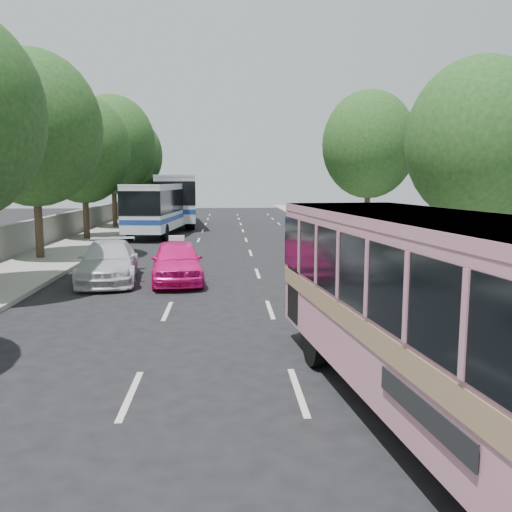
{
  "coord_description": "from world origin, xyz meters",
  "views": [
    {
      "loc": [
        -0.24,
        -10.97,
        3.67
      ],
      "look_at": [
        0.58,
        3.63,
        1.6
      ],
      "focal_mm": 38.0,
      "sensor_mm": 36.0,
      "label": 1
    }
  ],
  "objects": [
    {
      "name": "ground",
      "position": [
        0.0,
        0.0,
        0.0
      ],
      "size": [
        120.0,
        120.0,
        0.0
      ],
      "primitive_type": "plane",
      "color": "black",
      "rests_on": "ground"
    },
    {
      "name": "sidewalk_left",
      "position": [
        -8.5,
        20.0,
        0.07
      ],
      "size": [
        4.0,
        90.0,
        0.15
      ],
      "primitive_type": "cube",
      "color": "#9E998E",
      "rests_on": "ground"
    },
    {
      "name": "sidewalk_right",
      "position": [
        8.5,
        20.0,
        0.06
      ],
      "size": [
        4.0,
        90.0,
        0.12
      ],
      "primitive_type": "cube",
      "color": "#9E998E",
      "rests_on": "ground"
    },
    {
      "name": "low_wall",
      "position": [
        -10.3,
        20.0,
        0.9
      ],
      "size": [
        0.3,
        90.0,
        1.5
      ],
      "primitive_type": "cube",
      "color": "#9E998E",
      "rests_on": "sidewalk_left"
    },
    {
      "name": "tree_left_c",
      "position": [
        -8.62,
        13.94,
        6.12
      ],
      "size": [
        6.0,
        6.0,
        9.35
      ],
      "color": "#38281E",
      "rests_on": "ground"
    },
    {
      "name": "tree_left_d",
      "position": [
        -8.52,
        21.94,
        5.63
      ],
      "size": [
        5.52,
        5.52,
        8.6
      ],
      "color": "#38281E",
      "rests_on": "ground"
    },
    {
      "name": "tree_left_e",
      "position": [
        -8.42,
        29.94,
        6.43
      ],
      "size": [
        6.3,
        6.3,
        9.82
      ],
      "color": "#38281E",
      "rests_on": "ground"
    },
    {
      "name": "tree_left_f",
      "position": [
        -8.62,
        37.94,
        6.0
      ],
      "size": [
        5.88,
        5.88,
        9.16
      ],
      "color": "#38281E",
      "rests_on": "ground"
    },
    {
      "name": "tree_right_near",
      "position": [
        8.78,
        7.94,
        5.2
      ],
      "size": [
        5.1,
        5.1,
        7.95
      ],
      "color": "#38281E",
      "rests_on": "ground"
    },
    {
      "name": "tree_right_far",
      "position": [
        9.08,
        23.94,
        6.12
      ],
      "size": [
        6.0,
        6.0,
        9.35
      ],
      "color": "#38281E",
      "rests_on": "ground"
    },
    {
      "name": "pink_bus",
      "position": [
        2.95,
        -3.49,
        1.96
      ],
      "size": [
        3.68,
        10.08,
        3.14
      ],
      "rotation": [
        0.0,
        0.0,
        0.12
      ],
      "color": "#CB8397",
      "rests_on": "ground"
    },
    {
      "name": "pink_taxi",
      "position": [
        -2.0,
        8.39,
        0.75
      ],
      "size": [
        2.21,
        4.56,
        1.5
      ],
      "primitive_type": "imported",
      "rotation": [
        0.0,
        0.0,
        0.1
      ],
      "color": "#F8158A",
      "rests_on": "ground"
    },
    {
      "name": "white_pickup",
      "position": [
        -4.5,
        8.69,
        0.72
      ],
      "size": [
        2.61,
        5.15,
        1.43
      ],
      "primitive_type": "imported",
      "rotation": [
        0.0,
        0.0,
        0.13
      ],
      "color": "silver",
      "rests_on": "ground"
    },
    {
      "name": "tour_coach_front",
      "position": [
        -4.5,
        25.86,
        2.05
      ],
      "size": [
        3.74,
        11.57,
        3.4
      ],
      "rotation": [
        0.0,
        0.0,
        -0.11
      ],
      "color": "silver",
      "rests_on": "ground"
    },
    {
      "name": "tour_coach_rear",
      "position": [
        -4.5,
        33.25,
        2.4
      ],
      "size": [
        4.39,
        13.59,
        4.0
      ],
      "rotation": [
        0.0,
        0.0,
        0.12
      ],
      "color": "silver",
      "rests_on": "ground"
    },
    {
      "name": "taxi_roof_sign",
      "position": [
        -2.0,
        8.39,
        1.59
      ],
      "size": [
        0.57,
        0.23,
        0.18
      ],
      "primitive_type": "cube",
      "rotation": [
        0.0,
        0.0,
        0.1
      ],
      "color": "silver",
      "rests_on": "pink_taxi"
    }
  ]
}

